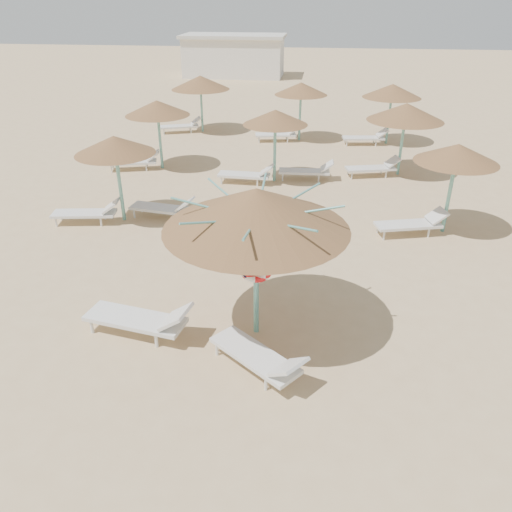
# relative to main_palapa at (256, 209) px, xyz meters

# --- Properties ---
(ground) EXTENTS (120.00, 120.00, 0.00)m
(ground) POSITION_rel_main_palapa_xyz_m (-0.35, 0.24, -2.77)
(ground) COLOR tan
(ground) RESTS_ON ground
(main_palapa) EXTENTS (3.55, 3.55, 3.18)m
(main_palapa) POSITION_rel_main_palapa_xyz_m (0.00, 0.00, 0.00)
(main_palapa) COLOR #65AFA5
(main_palapa) RESTS_ON ground
(lounger_main_a) EXTENTS (2.36, 1.09, 0.83)m
(lounger_main_a) POSITION_rel_main_palapa_xyz_m (-2.32, -0.42, -2.38)
(lounger_main_a) COLOR silver
(lounger_main_a) RESTS_ON ground
(lounger_main_b) EXTENTS (1.98, 1.75, 0.74)m
(lounger_main_b) POSITION_rel_main_palapa_xyz_m (0.23, -1.27, -2.42)
(lounger_main_b) COLOR silver
(lounger_main_b) RESTS_ON ground
(palapa_field) EXTENTS (19.05, 14.08, 2.72)m
(palapa_field) POSITION_rel_main_palapa_xyz_m (2.06, 10.75, -0.47)
(palapa_field) COLOR #65AFA5
(palapa_field) RESTS_ON ground
(service_hut) EXTENTS (8.40, 4.40, 3.25)m
(service_hut) POSITION_rel_main_palapa_xyz_m (-6.35, 35.24, -1.13)
(service_hut) COLOR silver
(service_hut) RESTS_ON ground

